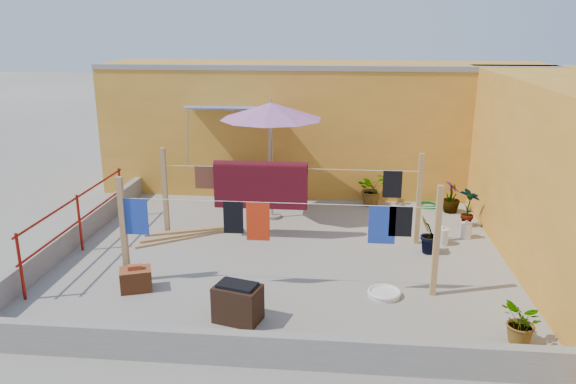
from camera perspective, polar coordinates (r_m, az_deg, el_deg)
The scene contains 20 objects.
ground at distance 10.55m, azimuth -0.29°, elevation -6.31°, with size 80.00×80.00×0.00m, color #9E998E.
wall_back at distance 14.58m, azimuth 3.58°, elevation 6.71°, with size 11.00×3.27×3.21m.
parapet_front at distance 7.29m, azimuth -3.32°, elevation -15.65°, with size 8.30×0.16×0.44m, color gray.
parapet_left at distance 11.59m, azimuth -20.84°, elevation -4.12°, with size 0.16×7.30×0.44m, color gray.
red_railing at distance 11.16m, azimuth -20.49°, elevation -2.14°, with size 0.05×4.20×1.10m.
clothesline_rig at distance 10.75m, azimuth -2.38°, elevation 0.10°, with size 5.09×2.35×1.80m.
patio_umbrella at distance 11.93m, azimuth -1.72°, elevation 8.16°, with size 2.18×2.18×2.63m.
outdoor_table at distance 13.49m, azimuth -3.74°, elevation 1.71°, with size 1.68×1.15×0.72m.
brick_stack at distance 9.45m, azimuth -15.19°, elevation -8.54°, with size 0.59×0.51×0.43m.
lumber_pile at distance 11.51m, azimuth -10.13°, elevation -4.23°, with size 1.91×1.28×0.13m.
brazier at distance 8.23m, azimuth -5.12°, elevation -11.13°, with size 0.74×0.59×0.58m.
white_basin at distance 9.12m, azimuth 9.74°, elevation -10.09°, with size 0.53×0.53×0.09m.
water_jug_a at distance 11.82m, azimuth 17.62°, elevation -3.73°, with size 0.23×0.23×0.35m.
water_jug_b at distance 11.33m, azimuth 15.38°, elevation -4.38°, with size 0.24×0.24×0.37m.
green_hose at distance 13.65m, azimuth 14.02°, elevation -1.27°, with size 0.50×0.50×0.07m.
plant_back_a at distance 13.40m, azimuth 8.50°, elevation 0.34°, with size 0.71×0.62×0.79m, color #1B5819.
plant_back_b at distance 13.25m, azimuth 16.24°, elevation -0.51°, with size 0.40×0.40×0.72m, color #1B5819.
plant_right_a at distance 12.43m, azimuth 17.88°, elevation -1.42°, with size 0.45×0.31×0.86m, color #1B5819.
plant_right_b at distance 10.74m, azimuth 14.08°, elevation -4.20°, with size 0.42×0.34×0.77m, color #1B5819.
plant_right_c at distance 8.26m, azimuth 22.75°, elevation -12.13°, with size 0.57×0.49×0.63m, color #1B5819.
Camera 1 is at (1.01, -9.66, 4.11)m, focal length 35.00 mm.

